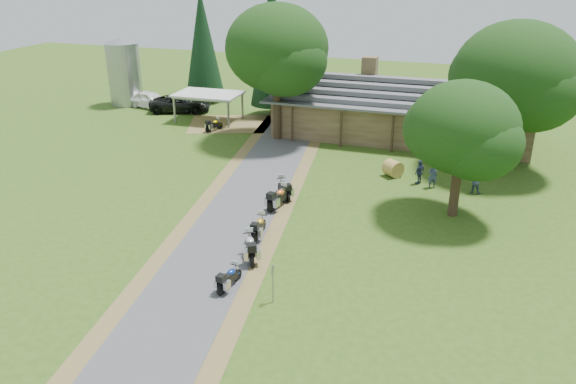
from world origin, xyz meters
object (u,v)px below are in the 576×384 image
(motorcycle_row_d, at_px, (279,197))
(motorcycle_row_a, at_px, (229,277))
(silo, at_px, (124,71))
(carport, at_px, (209,107))
(motorcycle_row_c, at_px, (259,226))
(motorcycle_row_e, at_px, (284,188))
(lodge, at_px, (402,107))
(car_dark_suv, at_px, (180,99))
(car_white_sedan, at_px, (150,98))
(motorcycle_carport_a, at_px, (214,124))
(motorcycle_row_b, at_px, (250,246))
(hay_bale, at_px, (393,168))

(motorcycle_row_d, bearing_deg, motorcycle_row_a, -162.13)
(motorcycle_row_a, bearing_deg, silo, 48.90)
(carport, distance_m, motorcycle_row_c, 23.74)
(silo, height_order, carport, silo)
(motorcycle_row_e, bearing_deg, lodge, -54.31)
(car_dark_suv, height_order, motorcycle_row_d, car_dark_suv)
(car_white_sedan, xyz_separation_m, motorcycle_carport_a, (9.35, -5.21, -0.45))
(lodge, bearing_deg, silo, 175.50)
(silo, height_order, motorcycle_row_c, silo)
(motorcycle_row_a, height_order, motorcycle_row_b, motorcycle_row_b)
(car_white_sedan, bearing_deg, motorcycle_row_e, -118.06)
(motorcycle_row_e, bearing_deg, motorcycle_row_a, 148.92)
(motorcycle_row_c, xyz_separation_m, motorcycle_carport_a, (-10.79, 17.20, -0.05))
(car_dark_suv, distance_m, motorcycle_row_d, 24.47)
(carport, distance_m, motorcycle_row_d, 20.42)
(lodge, relative_size, motorcycle_row_a, 12.78)
(lodge, xyz_separation_m, motorcycle_row_c, (-4.54, -20.88, -1.82))
(lodge, xyz_separation_m, motorcycle_row_e, (-4.98, -15.45, -1.79))
(motorcycle_row_a, relative_size, motorcycle_row_d, 0.81)
(lodge, distance_m, car_white_sedan, 24.77)
(lodge, bearing_deg, car_white_sedan, 176.47)
(car_white_sedan, height_order, motorcycle_carport_a, car_white_sedan)
(lodge, height_order, motorcycle_row_d, lodge)
(lodge, distance_m, motorcycle_row_e, 16.33)
(motorcycle_row_a, height_order, motorcycle_row_e, motorcycle_row_e)
(car_white_sedan, height_order, motorcycle_row_e, car_white_sedan)
(car_dark_suv, relative_size, motorcycle_row_b, 3.07)
(silo, distance_m, motorcycle_row_a, 37.00)
(car_dark_suv, relative_size, hay_bale, 5.59)
(motorcycle_carport_a, height_order, hay_bale, motorcycle_carport_a)
(car_dark_suv, distance_m, motorcycle_carport_a, 7.61)
(motorcycle_row_c, bearing_deg, motorcycle_row_b, -172.81)
(motorcycle_row_d, bearing_deg, hay_bale, -24.85)
(carport, height_order, motorcycle_row_a, carport)
(silo, distance_m, motorcycle_row_b, 34.86)
(motorcycle_row_e, distance_m, hay_bale, 8.25)
(carport, bearing_deg, motorcycle_row_e, -51.37)
(motorcycle_carport_a, bearing_deg, motorcycle_row_b, -127.88)
(hay_bale, bearing_deg, lodge, 95.32)
(motorcycle_row_d, xyz_separation_m, hay_bale, (5.68, 7.36, -0.14))
(motorcycle_row_e, bearing_deg, hay_bale, -81.88)
(lodge, relative_size, hay_bale, 19.08)
(carport, relative_size, motorcycle_row_c, 3.15)
(motorcycle_row_d, bearing_deg, motorcycle_row_c, -163.58)
(car_dark_suv, distance_m, motorcycle_row_b, 29.79)
(silo, height_order, hay_bale, silo)
(silo, relative_size, motorcycle_row_b, 3.22)
(car_white_sedan, relative_size, motorcycle_row_c, 3.33)
(motorcycle_row_e, bearing_deg, motorcycle_row_d, 150.65)
(motorcycle_row_b, height_order, motorcycle_row_c, motorcycle_row_b)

